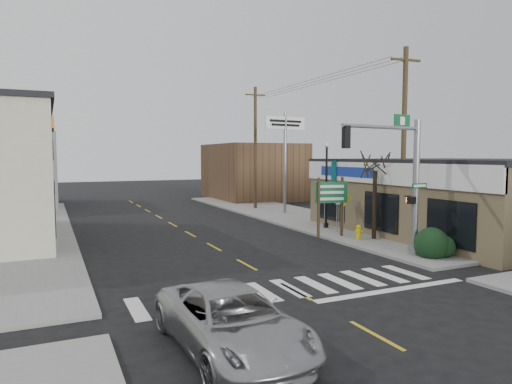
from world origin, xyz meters
name	(u,v)px	position (x,y,z in m)	size (l,w,h in m)	color
ground	(295,291)	(0.00, 0.00, 0.00)	(140.00, 140.00, 0.00)	black
sidewalk_right	(317,221)	(9.00, 13.00, 0.07)	(6.00, 38.00, 0.13)	slate
sidewalk_left	(11,242)	(-9.00, 13.00, 0.07)	(6.00, 38.00, 0.13)	slate
center_line	(214,247)	(0.00, 8.00, 0.01)	(0.12, 56.00, 0.01)	gold
crosswalk	(289,288)	(0.00, 0.40, 0.01)	(11.00, 2.20, 0.01)	silver
thrift_store	(464,198)	(14.50, 6.00, 2.00)	(12.00, 14.00, 4.00)	brown
bldg_distant_right	(253,172)	(12.00, 30.00, 2.80)	(8.00, 10.00, 5.60)	brown
suv	(232,321)	(-3.56, -3.39, 0.71)	(2.35, 5.09, 1.42)	#9FA1A4
traffic_signal_pole	(403,173)	(6.49, 2.26, 3.70)	(4.73, 0.38, 5.99)	gray
guide_sign	(331,199)	(6.30, 7.38, 2.14)	(1.80, 0.14, 3.15)	#43351F
fire_hydrant	(359,231)	(7.23, 6.21, 0.53)	(0.23, 0.23, 0.75)	#DDC600
ped_crossing_sign	(344,203)	(7.75, 8.25, 1.80)	(0.93, 0.07, 2.40)	gray
lamp_post	(327,179)	(7.89, 10.13, 3.05)	(0.65, 0.51, 5.03)	black
dance_center_sign	(285,138)	(9.00, 17.52, 5.72)	(3.54, 0.22, 7.51)	gray
bare_tree	(375,158)	(8.06, 6.01, 4.28)	(2.64, 2.64, 5.28)	black
shrub_front	(431,244)	(7.50, 1.57, 0.67)	(1.43, 1.43, 1.08)	#1A3513
shrub_back	(390,224)	(10.44, 7.53, 0.53)	(1.06, 1.06, 0.79)	#1A3114
utility_pole_near	(404,143)	(8.73, 4.73, 5.02)	(1.66, 0.25, 9.53)	#4C2D23
utility_pole_far	(255,146)	(8.25, 21.24, 5.17)	(1.71, 0.26, 9.83)	#45361C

